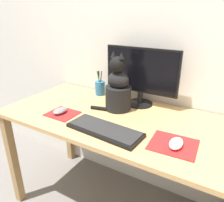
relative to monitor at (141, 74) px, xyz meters
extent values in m
cube|color=beige|center=(-0.03, 0.13, 0.31)|extent=(7.00, 0.04, 2.50)
cube|color=tan|center=(-0.03, -0.24, -0.22)|extent=(1.43, 0.66, 0.02)
cube|color=olive|center=(-0.70, -0.53, -0.59)|extent=(0.05, 0.05, 0.71)
cube|color=olive|center=(-0.70, 0.06, -0.59)|extent=(0.05, 0.05, 0.71)
cylinder|color=black|center=(0.00, 0.00, -0.20)|extent=(0.17, 0.17, 0.01)
cylinder|color=black|center=(0.00, 0.00, -0.16)|extent=(0.04, 0.04, 0.08)
cube|color=black|center=(0.00, 0.00, 0.02)|extent=(0.49, 0.02, 0.29)
cube|color=black|center=(0.00, -0.01, 0.02)|extent=(0.46, 0.00, 0.26)
cube|color=black|center=(-0.01, -0.42, -0.20)|extent=(0.41, 0.19, 0.02)
cube|color=black|center=(-0.01, -0.42, -0.19)|extent=(0.40, 0.17, 0.01)
cube|color=red|center=(-0.35, -0.38, -0.20)|extent=(0.18, 0.16, 0.00)
cube|color=red|center=(0.33, -0.37, -0.20)|extent=(0.22, 0.20, 0.00)
ellipsoid|color=slate|center=(-0.36, -0.38, -0.19)|extent=(0.07, 0.10, 0.03)
ellipsoid|color=white|center=(0.34, -0.38, -0.19)|extent=(0.06, 0.10, 0.03)
cylinder|color=black|center=(-0.09, -0.14, -0.13)|extent=(0.18, 0.18, 0.15)
ellipsoid|color=black|center=(-0.09, -0.14, -0.01)|extent=(0.15, 0.13, 0.10)
sphere|color=black|center=(-0.09, -0.15, 0.08)|extent=(0.11, 0.11, 0.09)
cone|color=black|center=(-0.12, -0.15, 0.14)|extent=(0.04, 0.04, 0.04)
cone|color=black|center=(-0.06, -0.16, 0.14)|extent=(0.04, 0.04, 0.04)
cylinder|color=black|center=(-0.14, -0.20, -0.20)|extent=(0.21, 0.07, 0.02)
cylinder|color=#286089|center=(-0.33, 0.02, -0.16)|extent=(0.07, 0.07, 0.10)
cylinder|color=black|center=(-0.33, 0.03, -0.10)|extent=(0.03, 0.01, 0.14)
cylinder|color=green|center=(-0.32, 0.00, -0.10)|extent=(0.03, 0.01, 0.14)
cylinder|color=black|center=(-0.33, 0.01, -0.10)|extent=(0.03, 0.02, 0.14)
cylinder|color=black|center=(-0.34, 0.02, -0.10)|extent=(0.01, 0.02, 0.14)
camera|label=1|loc=(0.52, -1.26, 0.37)|focal=35.00mm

